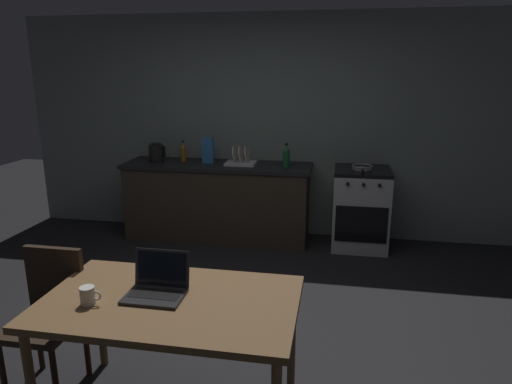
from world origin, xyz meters
TOP-DOWN VIEW (x-y plane):
  - ground_plane at (0.00, 0.00)m, footprint 12.00×12.00m
  - back_wall at (0.30, 2.36)m, footprint 6.40×0.10m
  - kitchen_counter at (-0.46, 2.01)m, footprint 2.16×0.64m
  - stove_oven at (1.17, 2.00)m, footprint 0.60×0.62m
  - dining_table at (0.03, -0.87)m, footprint 1.39×0.83m
  - chair at (-0.82, -0.73)m, footprint 0.40×0.40m
  - laptop at (-0.05, -0.83)m, footprint 0.32×0.26m
  - electric_kettle at (-1.20, 2.01)m, footprint 0.20×0.18m
  - bottle at (0.34, 1.96)m, footprint 0.08×0.08m
  - frying_pan at (1.16, 1.98)m, footprint 0.23×0.40m
  - coffee_mug at (-0.37, -1.00)m, footprint 0.12×0.08m
  - cereal_box at (-0.58, 2.03)m, footprint 0.13×0.05m
  - dish_rack at (-0.19, 2.01)m, footprint 0.34×0.26m
  - bottle_b at (-0.89, 2.09)m, footprint 0.07×0.07m

SIDE VIEW (x-z plane):
  - ground_plane at x=0.00m, z-range 0.00..0.00m
  - stove_oven at x=1.17m, z-range 0.00..0.89m
  - kitchen_counter at x=-0.46m, z-range 0.00..0.89m
  - chair at x=-0.82m, z-range 0.06..0.94m
  - dining_table at x=0.03m, z-range 0.30..1.03m
  - laptop at x=-0.05m, z-range 0.67..0.89m
  - coffee_mug at x=-0.37m, z-range 0.74..0.83m
  - frying_pan at x=1.16m, z-range 0.89..0.94m
  - dish_rack at x=-0.19m, z-range 0.83..1.04m
  - electric_kettle at x=-1.20m, z-range 0.89..1.11m
  - bottle_b at x=-0.89m, z-range 0.88..1.13m
  - bottle at x=0.34m, z-range 0.88..1.15m
  - cereal_box at x=-0.58m, z-range 0.89..1.19m
  - back_wall at x=0.30m, z-range 0.00..2.56m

